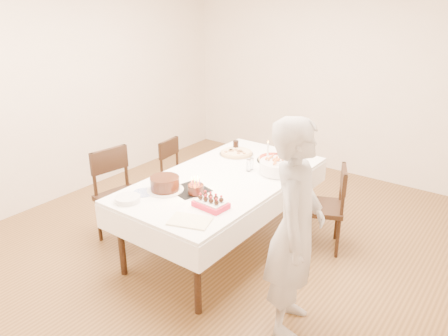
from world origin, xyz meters
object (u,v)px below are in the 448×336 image
Objects in this scene: chair_right_savory at (321,207)px; strawberry_box at (211,203)px; person at (295,230)px; pizza_white at (236,153)px; taper_candle at (268,154)px; layer_cake at (165,184)px; dining_table at (224,212)px; pizza_pepperoni at (273,159)px; pasta_bowl at (278,167)px; chair_left_savory at (182,174)px; birthday_cake at (196,185)px; chair_left_dessert at (123,198)px; cola_glass at (236,146)px.

strawberry_box is at bearing -137.87° from chair_right_savory.
person reaches higher than pizza_white.
taper_candle is 1.12m from layer_cake.
pizza_pepperoni reaches higher than dining_table.
layer_cake is at bearing -122.21° from pasta_bowl.
chair_left_savory is 1.36m from birthday_cake.
person is 4.60× the size of pasta_bowl.
strawberry_box is (-0.07, -0.97, -0.03)m from pasta_bowl.
chair_left_dessert reaches higher than cola_glass.
strawberry_box is at bearing -83.83° from pizza_pepperoni.
pasta_bowl is (0.36, 0.40, 0.44)m from dining_table.
pasta_bowl is at bearing 68.61° from birthday_cake.
chair_left_savory is (-0.93, 0.41, 0.03)m from dining_table.
birthday_cake is (-0.75, -1.01, 0.40)m from chair_right_savory.
person reaches higher than strawberry_box.
pizza_pepperoni is (1.08, 0.24, 0.36)m from chair_left_savory.
chair_right_savory reaches higher than chair_left_savory.
layer_cake reaches higher than pizza_white.
pizza_white is at bearing 91.22° from layer_cake.
taper_candle is (1.12, 0.05, 0.49)m from chair_left_savory.
pizza_white is at bearing -109.71° from chair_left_dessert.
cola_glass is at bearing 157.83° from taper_candle.
person reaches higher than taper_candle.
pizza_pepperoni is (-0.93, 1.27, -0.06)m from person.
pizza_pepperoni is 1.24m from strawberry_box.
pizza_white is at bearing 114.40° from dining_table.
person is 6.00× the size of strawberry_box.
dining_table is at bearing 116.86° from strawberry_box.
birthday_cake reaches higher than strawberry_box.
chair_right_savory is 3.15× the size of strawberry_box.
pizza_pepperoni is at bearing 17.62° from person.
person reaches higher than cola_glass.
cola_glass is at bearing 108.24° from birthday_cake.
cola_glass is (-0.55, 0.22, -0.09)m from taper_candle.
pasta_bowl is 1.13m from layer_cake.
pasta_bowl reaches higher than chair_right_savory.
taper_candle is at bearing 79.53° from birthday_cake.
cola_glass reaches higher than strawberry_box.
chair_right_savory is 2.63× the size of layer_cake.
pizza_white is 0.49m from taper_candle.
person is at bearing -53.93° from pizza_pepperoni.
person is at bearing -8.75° from birthday_cake.
cola_glass is 1.25m from layer_cake.
chair_right_savory reaches higher than dining_table.
pizza_white is 1.03× the size of pasta_bowl.
dining_table is at bearing -132.32° from pasta_bowl.
layer_cake reaches higher than chair_right_savory.
chair_left_dessert is at bearing 68.97° from person.
taper_candle reaches higher than chair_right_savory.
chair_left_dessert is at bearing -175.23° from birthday_cake.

